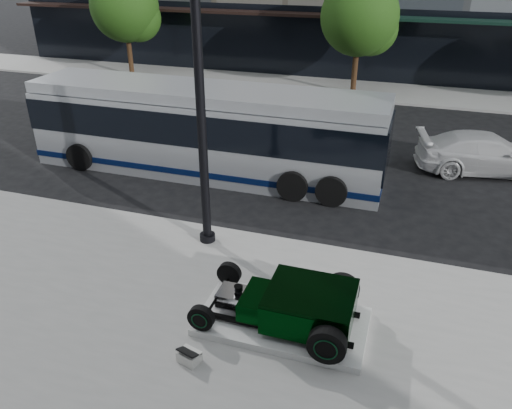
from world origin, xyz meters
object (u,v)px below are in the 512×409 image
(transit_bus, at_px, (206,130))
(white_sedan, at_px, (486,153))
(lamppost, at_px, (201,114))
(hot_rod, at_px, (299,305))

(transit_bus, bearing_deg, white_sedan, 17.23)
(lamppost, height_order, transit_bus, lamppost)
(lamppost, distance_m, transit_bus, 5.27)
(hot_rod, relative_size, white_sedan, 0.69)
(white_sedan, bearing_deg, transit_bus, 95.91)
(lamppost, xyz_separation_m, transit_bus, (-1.89, 4.47, -2.05))
(transit_bus, distance_m, white_sedan, 9.63)
(transit_bus, bearing_deg, hot_rod, -54.81)
(hot_rod, distance_m, lamppost, 4.91)
(hot_rod, height_order, lamppost, lamppost)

